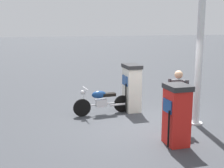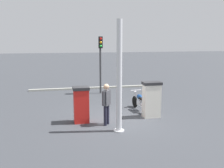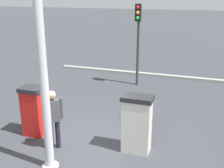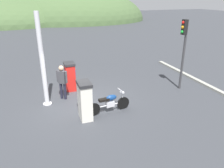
# 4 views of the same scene
# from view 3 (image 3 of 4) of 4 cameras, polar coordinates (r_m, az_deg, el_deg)

# --- Properties ---
(ground_plane) EXTENTS (120.00, 120.00, 0.00)m
(ground_plane) POSITION_cam_3_polar(r_m,az_deg,el_deg) (8.34, -5.43, -11.09)
(ground_plane) COLOR #383A3F
(fuel_pump_near) EXTENTS (0.56, 0.81, 1.58)m
(fuel_pump_near) POSITION_cam_3_polar(r_m,az_deg,el_deg) (7.41, 5.07, -8.06)
(fuel_pump_near) COLOR silver
(fuel_pump_near) RESTS_ON ground
(fuel_pump_far) EXTENTS (0.58, 0.67, 1.49)m
(fuel_pump_far) POSITION_cam_3_polar(r_m,az_deg,el_deg) (8.56, -15.63, -5.27)
(fuel_pump_far) COLOR red
(fuel_pump_far) RESTS_ON ground
(motorcycle_near_pump) EXTENTS (1.94, 0.56, 0.92)m
(motorcycle_near_pump) POSITION_cam_3_polar(r_m,az_deg,el_deg) (8.54, 5.77, -6.92)
(motorcycle_near_pump) COLOR black
(motorcycle_near_pump) RESTS_ON ground
(attendant_person) EXTENTS (0.49, 0.45, 1.67)m
(attendant_person) POSITION_cam_3_polar(r_m,az_deg,el_deg) (7.59, -11.93, -6.44)
(attendant_person) COLOR #1E1E2D
(attendant_person) RESTS_ON ground
(roadside_traffic_light) EXTENTS (0.38, 0.25, 3.59)m
(roadside_traffic_light) POSITION_cam_3_polar(r_m,az_deg,el_deg) (12.31, 5.34, 10.74)
(roadside_traffic_light) COLOR #38383A
(roadside_traffic_light) RESTS_ON ground
(canopy_support_pole) EXTENTS (0.40, 0.40, 4.09)m
(canopy_support_pole) POSITION_cam_3_polar(r_m,az_deg,el_deg) (6.43, -13.58, -1.44)
(canopy_support_pole) COLOR silver
(canopy_support_pole) RESTS_ON ground
(road_edge_kerb) EXTENTS (0.45, 8.45, 0.12)m
(road_edge_kerb) POSITION_cam_3_polar(r_m,az_deg,el_deg) (14.48, 5.19, 2.19)
(road_edge_kerb) COLOR #9E9E93
(road_edge_kerb) RESTS_ON ground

